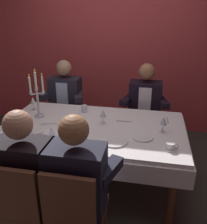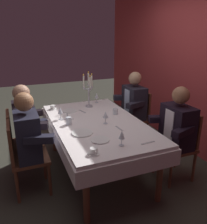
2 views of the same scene
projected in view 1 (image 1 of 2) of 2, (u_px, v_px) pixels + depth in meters
name	position (u px, v px, depth m)	size (l,w,h in m)	color
ground_plane	(94.00, 183.00, 2.89)	(12.00, 12.00, 0.00)	#38382E
back_wall	(117.00, 45.00, 3.87)	(6.00, 0.12, 2.70)	#BE3E40
dining_table	(93.00, 136.00, 2.65)	(1.94, 1.14, 0.74)	white
candelabra	(37.00, 97.00, 2.72)	(0.15, 0.17, 0.55)	silver
dinner_plate_0	(143.00, 137.00, 2.35)	(0.20, 0.20, 0.01)	white
dinner_plate_1	(114.00, 141.00, 2.29)	(0.25, 0.25, 0.01)	white
dinner_plate_2	(35.00, 130.00, 2.49)	(0.20, 0.20, 0.01)	white
wine_glass_0	(33.00, 101.00, 2.97)	(0.07, 0.07, 0.16)	silver
wine_glass_1	(52.00, 131.00, 2.23)	(0.07, 0.07, 0.16)	silver
wine_glass_2	(103.00, 113.00, 2.61)	(0.07, 0.07, 0.16)	silver
wine_glass_3	(163.00, 121.00, 2.42)	(0.07, 0.07, 0.16)	silver
water_tumbler_0	(84.00, 109.00, 2.93)	(0.07, 0.07, 0.08)	silver
water_tumbler_1	(78.00, 137.00, 2.26)	(0.07, 0.07, 0.10)	silver
coffee_cup_0	(170.00, 146.00, 2.15)	(0.13, 0.12, 0.06)	white
coffee_cup_1	(6.00, 136.00, 2.33)	(0.13, 0.12, 0.06)	white
fork_0	(46.00, 135.00, 2.40)	(0.17, 0.02, 0.01)	#B7B7BC
fork_1	(49.00, 124.00, 2.63)	(0.17, 0.02, 0.01)	#B7B7BC
spoon_2	(167.00, 120.00, 2.72)	(0.17, 0.02, 0.01)	#B7B7BC
spoon_3	(61.00, 139.00, 2.33)	(0.17, 0.02, 0.01)	#B7B7BC
fork_4	(124.00, 121.00, 2.69)	(0.17, 0.02, 0.01)	#B7B7BC
seated_diner_0	(66.00, 96.00, 3.51)	(0.63, 0.48, 1.24)	brown
seated_diner_1	(24.00, 173.00, 1.86)	(0.63, 0.48, 1.24)	brown
seated_diner_2	(76.00, 180.00, 1.78)	(0.63, 0.48, 1.24)	brown
seated_diner_3	(145.00, 101.00, 3.31)	(0.63, 0.48, 1.24)	brown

